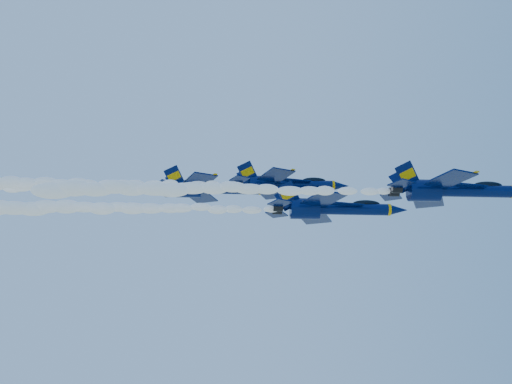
{
  "coord_description": "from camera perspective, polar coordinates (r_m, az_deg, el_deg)",
  "views": [
    {
      "loc": [
        -8.25,
        -82.58,
        124.5
      ],
      "look_at": [
        -3.46,
        1.3,
        153.2
      ],
      "focal_mm": 45.0,
      "sensor_mm": 36.0,
      "label": 1
    }
  ],
  "objects": [
    {
      "name": "jet_fourth",
      "position": [
        100.47,
        -3.98,
        0.32
      ],
      "size": [
        17.89,
        14.68,
        6.65
      ],
      "color": "#030F3D"
    },
    {
      "name": "smoke_trail_jet_lead",
      "position": [
        74.14,
        -3.36,
        0.25
      ],
      "size": [
        40.53,
        2.04,
        1.83
      ],
      "primitive_type": "ellipsoid",
      "color": "white"
    },
    {
      "name": "jet_second",
      "position": [
        87.32,
        6.75,
        -1.45
      ],
      "size": [
        18.45,
        15.13,
        6.86
      ],
      "color": "#030F3D"
    },
    {
      "name": "smoke_trail_jet_third",
      "position": [
        95.55,
        -14.1,
        0.73
      ],
      "size": [
        40.53,
        2.03,
        1.83
      ],
      "primitive_type": "ellipsoid",
      "color": "white"
    },
    {
      "name": "jet_lead",
      "position": [
        79.11,
        17.03,
        0.16
      ],
      "size": [
        17.05,
        13.99,
        6.34
      ],
      "color": "#030F3D"
    },
    {
      "name": "smoke_trail_jet_second",
      "position": [
        86.91,
        -11.85,
        -1.4
      ],
      "size": [
        40.53,
        2.2,
        1.98
      ],
      "primitive_type": "ellipsoid",
      "color": "white"
    },
    {
      "name": "smoke_trail_jet_fourth",
      "position": [
        104.56,
        -19.46,
        0.36
      ],
      "size": [
        40.53,
        2.14,
        1.92
      ],
      "primitive_type": "ellipsoid",
      "color": "white"
    },
    {
      "name": "jet_third",
      "position": [
        94.39,
        2.55,
        0.68
      ],
      "size": [
        17.0,
        13.94,
        6.32
      ],
      "color": "#030F3D"
    }
  ]
}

